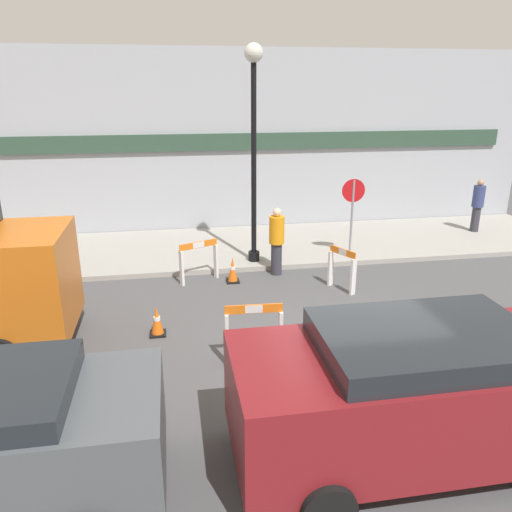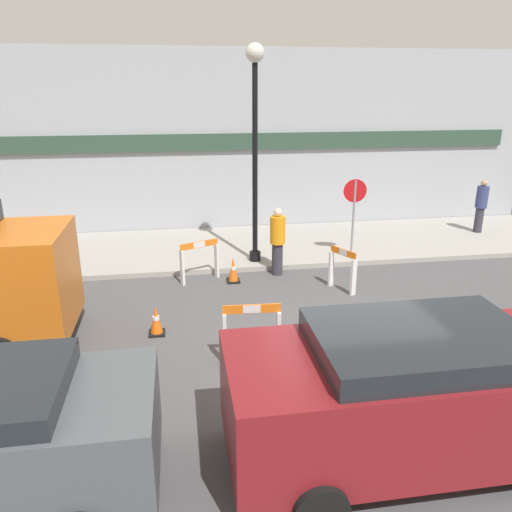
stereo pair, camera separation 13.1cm
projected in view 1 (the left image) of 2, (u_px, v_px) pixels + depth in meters
ground_plane at (341, 362)px, 8.40m from camera, size 60.00×60.00×0.00m
sidewalk_slab at (268, 245)px, 14.38m from camera, size 18.00×3.87×0.13m
storefront_facade at (256, 143)px, 15.39m from camera, size 18.00×0.22×5.50m
streetlamp_post at (254, 127)px, 11.83m from camera, size 0.44×0.44×5.21m
stop_sign at (353, 205)px, 12.85m from camera, size 0.60×0.06×2.05m
barricade_0 at (199, 260)px, 11.70m from camera, size 0.94×0.51×0.98m
barricade_1 at (254, 331)px, 8.20m from camera, size 0.96×0.18×1.06m
barricade_2 at (342, 268)px, 11.21m from camera, size 0.46×0.73×0.98m
traffic_cone_0 at (300, 354)px, 8.05m from camera, size 0.30×0.30×0.62m
traffic_cone_1 at (157, 321)px, 9.23m from camera, size 0.30×0.30×0.57m
traffic_cone_2 at (233, 270)px, 11.74m from camera, size 0.30×0.30×0.61m
person_worker at (277, 240)px, 12.05m from camera, size 0.48×0.48×1.67m
person_pedestrian at (478, 204)px, 15.25m from camera, size 0.43×0.43×1.61m
parked_car_1 at (420, 387)px, 5.96m from camera, size 4.51×1.99×1.76m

